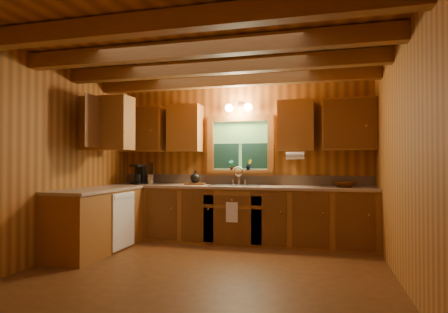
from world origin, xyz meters
TOP-DOWN VIEW (x-y plane):
  - room at (0.00, 0.00)m, footprint 4.20×4.20m
  - ceiling_beams at (0.00, 0.00)m, footprint 4.20×2.54m
  - base_cabinets at (-0.49, 1.28)m, footprint 4.20×2.22m
  - countertop at (-0.48, 1.29)m, footprint 4.20×2.24m
  - backsplash at (0.00, 1.89)m, footprint 4.20×0.02m
  - dishwasher_panel at (-1.47, 0.68)m, footprint 0.02×0.60m
  - upper_cabinets at (-0.56, 1.42)m, footprint 4.19×1.77m
  - window at (0.00, 1.87)m, footprint 1.12×0.08m
  - window_sill at (0.00, 1.82)m, footprint 1.06×0.14m
  - wall_sconce at (0.00, 1.75)m, footprint 0.45×0.21m
  - paper_towel_roll at (0.92, 1.53)m, footprint 0.27×0.11m
  - dish_towel at (0.00, 1.26)m, footprint 0.18×0.01m
  - sink at (0.00, 1.60)m, footprint 0.82×0.48m
  - coffee_maker at (-1.68, 1.56)m, footprint 0.19×0.24m
  - utensil_crock at (-1.51, 1.63)m, footprint 0.13×0.13m
  - cutting_board at (-0.70, 1.62)m, footprint 0.34×0.26m
  - teakettle at (-0.70, 1.62)m, footprint 0.16×0.16m
  - wicker_basket at (1.63, 1.60)m, footprint 0.43×0.43m
  - potted_plant_left at (-0.14, 1.80)m, footprint 0.09×0.06m
  - potted_plant_right at (0.16, 1.81)m, footprint 0.12×0.11m

SIDE VIEW (x-z plane):
  - base_cabinets at x=-0.49m, z-range 0.00..0.86m
  - dishwasher_panel at x=-1.47m, z-range 0.03..0.83m
  - dish_towel at x=0.00m, z-range 0.37..0.67m
  - sink at x=0.00m, z-range 0.64..1.07m
  - countertop at x=-0.48m, z-range 0.86..0.90m
  - cutting_board at x=-0.70m, z-range 0.90..0.93m
  - wicker_basket at x=1.63m, z-range 0.90..0.99m
  - backsplash at x=0.00m, z-range 0.90..1.06m
  - utensil_crock at x=-1.51m, z-range 0.81..1.18m
  - teakettle at x=-0.70m, z-range 0.91..1.11m
  - coffee_maker at x=-1.68m, z-range 0.90..1.23m
  - window_sill at x=0.00m, z-range 1.10..1.14m
  - potted_plant_left at x=-0.14m, z-range 1.14..1.31m
  - potted_plant_right at x=0.16m, z-range 1.14..1.32m
  - room at x=0.00m, z-range -0.80..3.40m
  - paper_towel_roll at x=0.92m, z-range 1.31..1.42m
  - window at x=0.00m, z-range 1.03..2.03m
  - upper_cabinets at x=-0.56m, z-range 1.45..2.23m
  - wall_sconce at x=0.00m, z-range 2.08..2.25m
  - ceiling_beams at x=0.00m, z-range 2.40..2.58m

